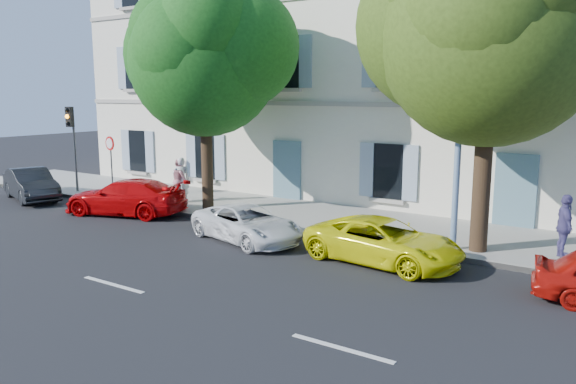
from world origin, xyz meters
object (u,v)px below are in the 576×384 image
Objects in this scene: car_white_coupe at (247,223)px; traffic_light at (71,131)px; tree_right at (491,35)px; road_sign at (111,153)px; car_red_coupe at (126,197)px; pedestrian_a at (181,180)px; pedestrian_c at (565,226)px; street_lamp at (460,65)px; car_dark_sedan at (31,184)px; tree_left at (205,62)px; car_yellow_supercar at (383,241)px; pedestrian_b at (181,180)px.

car_white_coupe is 11.47m from traffic_light.
road_sign is at bearing -179.65° from tree_right.
pedestrian_a is (0.51, 2.36, 0.38)m from car_red_coupe.
pedestrian_a reaches higher than pedestrian_c.
street_lamp is (11.60, 1.32, 4.46)m from car_red_coupe.
car_dark_sedan is 0.48× the size of tree_left.
car_red_coupe is at bearing -171.93° from tree_right.
car_red_coupe is at bearing -138.92° from tree_left.
car_red_coupe reaches higher than car_yellow_supercar.
car_dark_sedan is 0.45× the size of tree_right.
car_yellow_supercar is 2.36× the size of pedestrian_a.
car_dark_sedan is 6.55m from pedestrian_b.
road_sign reaches higher than car_dark_sedan.
car_red_coupe is at bearing -68.89° from car_dark_sedan.
pedestrian_c is (14.25, 2.24, 0.34)m from car_red_coupe.
car_white_coupe is (5.97, -0.51, -0.12)m from car_red_coupe.
car_dark_sedan is at bearing 59.74° from pedestrian_b.
tree_left is 0.95× the size of street_lamp.
road_sign is at bearing 87.48° from car_yellow_supercar.
pedestrian_c is at bearing 19.23° from street_lamp.
pedestrian_b is at bearing 166.33° from tree_left.
tree_right is 5.28× the size of pedestrian_c.
street_lamp is (5.62, 1.82, 4.58)m from car_white_coupe.
car_dark_sedan is at bearing -173.69° from tree_right.
tree_left reaches higher than pedestrian_a.
car_white_coupe is at bearing -162.03° from street_lamp.
traffic_light reaches higher than car_dark_sedan.
street_lamp is at bearing -3.92° from tree_left.
traffic_light is at bearing 94.59° from car_white_coupe.
car_white_coupe is at bearing -160.25° from tree_right.
car_red_coupe is 13.39m from tree_right.
tree_left is at bearing 3.64° from road_sign.
car_white_coupe is at bearing -171.63° from pedestrian_b.
pedestrian_a is (-5.46, 2.87, 0.50)m from car_white_coupe.
tree_left is at bearing 3.24° from traffic_light.
car_red_coupe is 1.81× the size of road_sign.
tree_left is 12.82m from pedestrian_c.
car_red_coupe is 1.23× the size of traffic_light.
tree_right is 1.05m from street_lamp.
car_white_coupe is at bearing 109.61° from pedestrian_a.
car_dark_sedan is at bearing 103.72° from car_white_coupe.
street_lamp is 5.20× the size of pedestrian_c.
street_lamp reaches higher than pedestrian_a.
traffic_light reaches higher than car_red_coupe.
road_sign is 14.68m from street_lamp.
tree_left reaches higher than car_yellow_supercar.
street_lamp is at bearing 79.91° from car_red_coupe.
tree_left is at bearing 178.70° from tree_right.
car_white_coupe is 6.19m from pedestrian_a.
pedestrian_b reaches higher than car_yellow_supercar.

